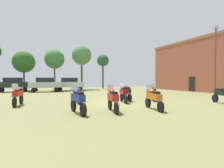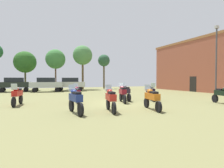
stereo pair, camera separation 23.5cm
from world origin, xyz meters
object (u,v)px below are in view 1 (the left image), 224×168
Objects in this scene: motorcycle_12 at (18,95)px; tree_6 at (82,56)px; tree_1 at (24,62)px; lamp_post at (215,57)px; motorcycle_10 at (78,93)px; motorcycle_7 at (126,92)px; motorcycle_9 at (123,93)px; motorcycle_11 at (113,99)px; car_2 at (70,83)px; motorcycle_5 at (78,100)px; tree_3 at (55,59)px; car_1 at (13,84)px; tree_4 at (103,61)px; motorcycle_1 at (154,98)px; motorcycle_8 at (151,92)px; motorcycle_3 at (223,94)px; brick_building at (214,65)px; car_4 at (46,84)px.

motorcycle_12 is 0.29× the size of tree_6.
lamp_post is (20.28, -18.21, -0.32)m from tree_1.
motorcycle_10 is 19.00m from tree_6.
motorcycle_7 is 0.99× the size of motorcycle_9.
motorcycle_11 is at bearing -75.92° from tree_1.
tree_1 is at bearing 63.98° from car_2.
motorcycle_11 is at bearing -12.61° from motorcycle_5.
motorcycle_11 is 21.93m from tree_3.
tree_6 is at bearing -77.72° from car_1.
tree_4 reaches higher than car_1.
motorcycle_1 is at bearing 156.30° from motorcycle_12.
motorcycle_5 is at bearing 40.99° from motorcycle_8.
motorcycle_1 is 6.14m from motorcycle_3.
motorcycle_12 is 19.97m from tree_6.
tree_4 is (5.48, 19.61, 4.50)m from motorcycle_9.
tree_4 reaches higher than tree_1.
motorcycle_10 is 4.28m from motorcycle_11.
motorcycle_5 reaches higher than motorcycle_3.
brick_building is at bearing -31.10° from tree_3.
motorcycle_1 is 0.29× the size of lamp_post.
lamp_post is at bearing 28.05° from motorcycle_11.
tree_6 is at bearing 79.46° from motorcycle_10.
motorcycle_1 is at bearing -73.39° from motorcycle_9.
motorcycle_3 is 0.33× the size of tree_1.
motorcycle_7 is at bearing -104.29° from tree_4.
car_4 reaches higher than motorcycle_11.
tree_4 is at bearing -82.35° from motorcycle_8.
motorcycle_1 is 3.58m from motorcycle_9.
lamp_post is (15.54, 0.67, 3.52)m from motorcycle_10.
motorcycle_3 is at bearing -140.68° from brick_building.
car_1 is 0.65× the size of tree_3.
car_4 is at bearing 116.75° from motorcycle_1.
car_1 is 0.69× the size of tree_1.
motorcycle_11 is 0.28× the size of tree_6.
lamp_post reaches higher than tree_3.
motorcycle_11 is 24.06m from tree_1.
motorcycle_8 is 0.34× the size of tree_1.
tree_4 is at bearing 130.57° from brick_building.
car_4 is (-4.99, 14.38, 0.44)m from motorcycle_9.
motorcycle_3 is at bearing -58.34° from tree_1.
car_4 is at bearing -90.27° from motorcycle_12.
motorcycle_11 is at bearing -72.34° from motorcycle_10.
motorcycle_7 is at bearing -150.31° from car_4.
tree_1 is (-6.47, 4.95, 3.38)m from car_2.
motorcycle_3 is 0.94× the size of motorcycle_10.
motorcycle_8 is 5.99m from motorcycle_10.
motorcycle_1 is at bearing -163.20° from car_2.
lamp_post is at bearing 21.46° from motorcycle_9.
motorcycle_5 is 1.02× the size of motorcycle_11.
motorcycle_1 is 4.52m from motorcycle_7.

